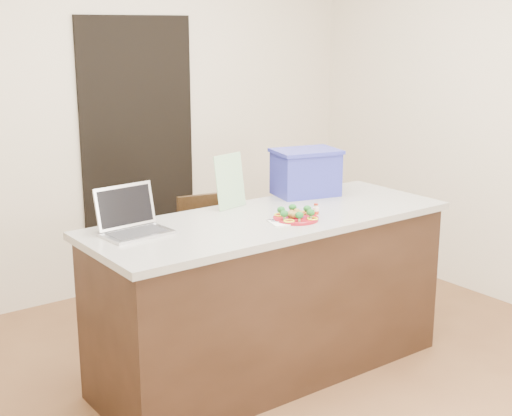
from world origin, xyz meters
TOP-DOWN VIEW (x-y plane):
  - ground at (0.00, 0.00)m, footprint 4.00×4.00m
  - room_shell at (0.00, 0.00)m, footprint 4.00×4.00m
  - doorway at (0.10, 1.98)m, footprint 0.90×0.02m
  - island at (0.00, 0.25)m, footprint 2.06×0.76m
  - plate at (0.06, 0.11)m, footprint 0.24×0.24m
  - meatballs at (0.06, 0.12)m, footprint 0.10×0.10m
  - broccoli at (0.06, 0.11)m, footprint 0.21×0.19m
  - pepper_rings at (0.06, 0.11)m, footprint 0.23×0.23m
  - napkin at (-0.02, 0.11)m, footprint 0.18×0.18m
  - fork at (-0.04, 0.12)m, footprint 0.09×0.16m
  - knife at (0.01, 0.10)m, footprint 0.03×0.17m
  - yogurt_bottle at (0.19, 0.10)m, footprint 0.03×0.03m
  - laptop at (-0.75, 0.43)m, footprint 0.34×0.28m
  - leaflet at (-0.07, 0.54)m, footprint 0.22×0.09m
  - blue_box at (0.48, 0.53)m, footprint 0.44×0.36m
  - chair at (0.14, 1.06)m, footprint 0.44×0.44m

SIDE VIEW (x-z plane):
  - ground at x=0.00m, z-range 0.00..0.00m
  - island at x=0.00m, z-range 0.00..0.92m
  - chair at x=0.14m, z-range 0.06..0.91m
  - napkin at x=-0.02m, z-range 0.92..0.93m
  - fork at x=-0.04m, z-range 0.93..0.93m
  - plate at x=0.06m, z-range 0.92..0.94m
  - knife at x=0.01m, z-range 0.93..0.93m
  - pepper_rings at x=0.06m, z-range 0.93..0.94m
  - yogurt_bottle at x=0.19m, z-range 0.91..0.99m
  - meatballs at x=0.06m, z-range 0.93..0.97m
  - broccoli at x=0.06m, z-range 0.95..0.99m
  - laptop at x=-0.75m, z-range 0.87..1.10m
  - doorway at x=0.10m, z-range 0.00..2.00m
  - blue_box at x=0.48m, z-range 0.92..1.20m
  - leaflet at x=-0.07m, z-range 0.92..1.23m
  - room_shell at x=0.00m, z-range -0.38..3.62m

